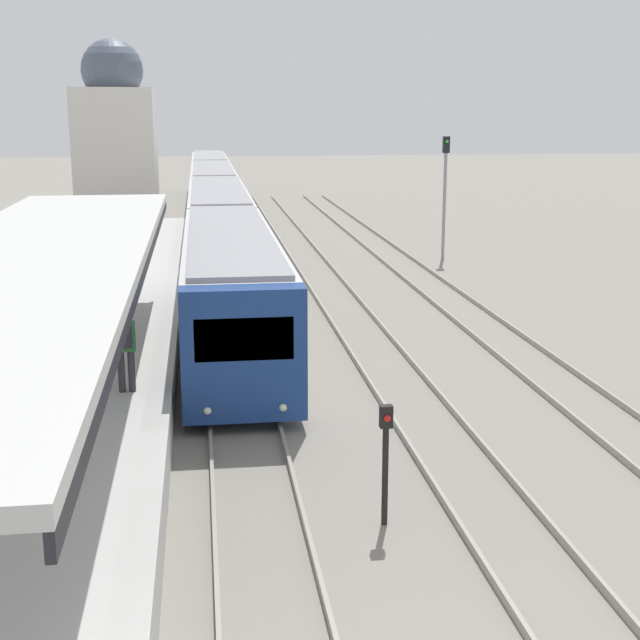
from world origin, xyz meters
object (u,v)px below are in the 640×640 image
person_on_platform (125,345)px  signal_mast_far (445,183)px  train_near (216,203)px  signal_post_near (386,452)px

person_on_platform → signal_mast_far: signal_mast_far is taller
train_near → signal_mast_far: 12.90m
person_on_platform → signal_mast_far: size_ratio=0.31×
person_on_platform → signal_post_near: 6.34m
train_near → signal_post_near: (1.99, -33.28, -0.51)m
train_near → signal_mast_far: (9.80, -8.23, 1.59)m
train_near → signal_post_near: train_near is taller
person_on_platform → train_near: bearing=85.3°
person_on_platform → signal_post_near: bearing=-46.5°
signal_post_near → signal_mast_far: size_ratio=0.38×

